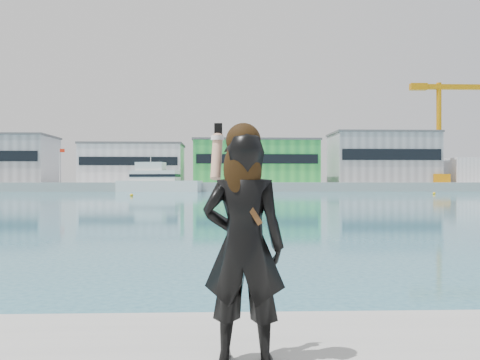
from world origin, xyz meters
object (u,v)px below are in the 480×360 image
object	(u,v)px
motor_yacht	(157,181)
woman	(243,239)
buoy_near	(434,194)
dock_crane	(444,128)
buoy_far	(131,196)

from	to	relation	value
motor_yacht	woman	distance (m)	111.81
motor_yacht	buoy_near	size ratio (longest dim) A/B	36.89
dock_crane	motor_yacht	bearing A→B (deg)	-170.31
dock_crane	woman	bearing A→B (deg)	-113.76
buoy_near	woman	world-z (taller)	woman
motor_yacht	woman	xyz separation A→B (m)	(13.45, -111.00, -0.63)
motor_yacht	buoy_near	xyz separation A→B (m)	(49.58, -26.20, -2.34)
dock_crane	buoy_near	world-z (taller)	dock_crane
buoy_near	woman	distance (m)	92.19
dock_crane	motor_yacht	xyz separation A→B (m)	(-67.39, -11.50, -12.73)
buoy_near	woman	size ratio (longest dim) A/B	0.28
buoy_far	woman	bearing A→B (deg)	-80.12
motor_yacht	buoy_far	xyz separation A→B (m)	(0.38, -35.94, -2.34)
dock_crane	buoy_far	size ratio (longest dim) A/B	48.00
buoy_far	woman	size ratio (longest dim) A/B	0.28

